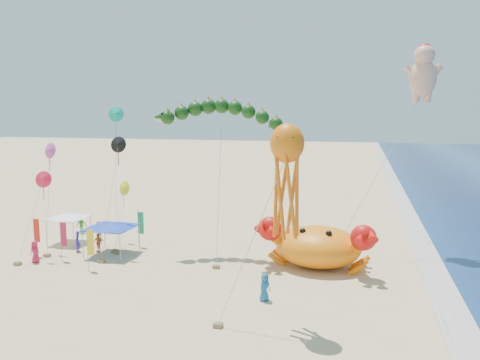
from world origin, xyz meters
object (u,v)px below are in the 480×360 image
octopus_kite (286,172)px  canopy_blue (111,225)px  crab_inflatable (318,245)px  cherub_kite (423,72)px  dragon_kite (220,118)px  canopy_white (68,216)px

octopus_kite → canopy_blue: (-15.61, 9.03, -5.89)m
crab_inflatable → octopus_kite: bearing=-95.1°
crab_inflatable → cherub_kite: 16.58m
cherub_kite → canopy_blue: 28.09m
dragon_kite → cherub_kite: (15.70, 4.91, 3.70)m
crab_inflatable → canopy_white: size_ratio=2.69×
dragon_kite → canopy_white: dragon_kite is taller
cherub_kite → canopy_white: size_ratio=5.29×
crab_inflatable → dragon_kite: (-8.25, 2.06, 9.36)m
dragon_kite → canopy_blue: dragon_kite is taller
dragon_kite → octopus_kite: (7.34, -12.11, -2.69)m
crab_inflatable → octopus_kite: size_ratio=0.79×
canopy_white → octopus_kite: bearing=-28.0°
crab_inflatable → cherub_kite: bearing=43.1°
octopus_kite → canopy_blue: octopus_kite is taller
dragon_kite → canopy_blue: size_ratio=3.17×
cherub_kite → canopy_blue: (-23.97, -7.98, -12.28)m
crab_inflatable → canopy_blue: (-16.52, -1.02, 0.78)m
octopus_kite → canopy_white: octopus_kite is taller
dragon_kite → cherub_kite: bearing=17.4°
dragon_kite → canopy_blue: 12.30m
cherub_kite → canopy_white: 32.41m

